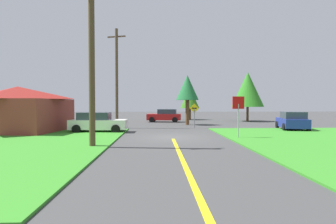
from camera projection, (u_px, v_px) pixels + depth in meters
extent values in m
plane|color=#3F3F3F|center=(172.00, 137.00, 19.44)|extent=(120.00, 120.00, 0.00)
cube|color=yellow|center=(183.00, 161.00, 11.45)|extent=(0.20, 14.00, 0.01)
cylinder|color=#9EA0A8|center=(238.00, 121.00, 18.67)|extent=(0.07, 0.07, 2.31)
cube|color=red|center=(238.00, 103.00, 18.63)|extent=(0.82, 0.16, 0.83)
cube|color=navy|center=(292.00, 123.00, 24.66)|extent=(2.67, 4.16, 0.76)
cube|color=#2D3842|center=(293.00, 115.00, 24.28)|extent=(2.10, 2.42, 0.60)
cylinder|color=black|center=(277.00, 125.00, 26.11)|extent=(0.35, 0.71, 0.68)
cylinder|color=black|center=(299.00, 125.00, 25.81)|extent=(0.35, 0.71, 0.68)
cylinder|color=black|center=(284.00, 127.00, 23.53)|extent=(0.35, 0.71, 0.68)
cylinder|color=black|center=(309.00, 128.00, 23.22)|extent=(0.35, 0.71, 0.68)
cube|color=red|center=(164.00, 117.00, 35.35)|extent=(4.41, 2.43, 0.76)
cube|color=#2D3842|center=(167.00, 112.00, 35.29)|extent=(2.51, 1.95, 0.60)
cylinder|color=black|center=(152.00, 120.00, 34.56)|extent=(0.70, 0.31, 0.68)
cylinder|color=black|center=(154.00, 119.00, 36.41)|extent=(0.70, 0.31, 0.68)
cylinder|color=black|center=(175.00, 120.00, 34.30)|extent=(0.70, 0.31, 0.68)
cylinder|color=black|center=(176.00, 119.00, 36.15)|extent=(0.70, 0.31, 0.68)
cube|color=white|center=(99.00, 124.00, 22.74)|extent=(4.55, 1.92, 0.76)
cube|color=#2D3842|center=(94.00, 116.00, 22.72)|extent=(2.52, 1.65, 0.60)
cylinder|color=black|center=(119.00, 127.00, 23.65)|extent=(0.69, 0.24, 0.68)
cylinder|color=black|center=(116.00, 129.00, 21.89)|extent=(0.69, 0.24, 0.68)
cylinder|color=black|center=(83.00, 127.00, 23.62)|extent=(0.69, 0.24, 0.68)
cylinder|color=black|center=(76.00, 129.00, 21.85)|extent=(0.69, 0.24, 0.68)
cylinder|color=#4C3A23|center=(92.00, 61.00, 14.84)|extent=(0.32, 0.32, 9.14)
cylinder|color=brown|center=(117.00, 79.00, 26.45)|extent=(0.27, 0.27, 9.37)
cube|color=brown|center=(116.00, 37.00, 26.32)|extent=(1.76, 0.62, 0.12)
cylinder|color=slate|center=(194.00, 118.00, 26.56)|extent=(0.08, 0.08, 1.89)
cube|color=yellow|center=(194.00, 108.00, 26.53)|extent=(0.91, 0.08, 0.91)
cube|color=black|center=(194.00, 108.00, 26.53)|extent=(0.45, 0.06, 0.10)
cylinder|color=brown|center=(187.00, 112.00, 30.66)|extent=(0.41, 0.41, 2.72)
cone|color=#1E6731|center=(187.00, 88.00, 30.58)|extent=(2.47, 2.47, 2.71)
cylinder|color=brown|center=(248.00, 114.00, 36.74)|extent=(0.31, 0.31, 1.91)
cone|color=#2B7D1F|center=(248.00, 89.00, 36.64)|extent=(4.13, 4.13, 4.55)
cylinder|color=brown|center=(190.00, 114.00, 40.42)|extent=(0.35, 0.35, 1.67)
cone|color=#32701A|center=(190.00, 98.00, 40.35)|extent=(2.74, 2.74, 3.02)
cube|color=maroon|center=(18.00, 115.00, 22.95)|extent=(7.54, 7.12, 2.70)
pyramid|color=maroon|center=(18.00, 93.00, 22.89)|extent=(7.54, 7.12, 1.02)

